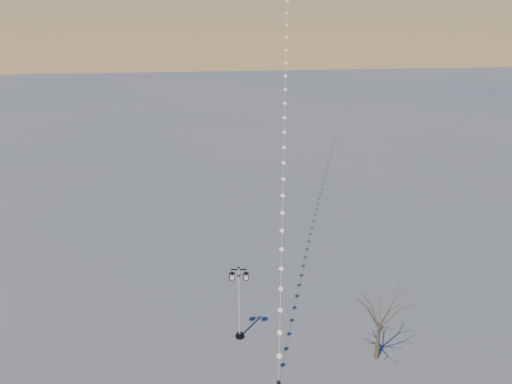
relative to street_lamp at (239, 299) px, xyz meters
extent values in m
plane|color=#474A48|center=(1.20, -2.65, -2.70)|extent=(300.00, 300.00, 0.00)
cylinder|color=black|center=(0.00, 0.00, -2.62)|extent=(0.54, 0.54, 0.15)
cylinder|color=black|center=(0.00, 0.00, -2.47)|extent=(0.39, 0.39, 0.14)
cylinder|color=beige|center=(0.00, 0.00, -0.13)|extent=(0.13, 0.13, 4.54)
cylinder|color=black|center=(0.00, 0.00, 1.61)|extent=(0.19, 0.19, 0.06)
cube|color=black|center=(0.00, 0.00, 1.99)|extent=(0.92, 0.19, 0.06)
sphere|color=black|center=(0.00, 0.00, 2.11)|extent=(0.14, 0.14, 0.14)
pyramid|color=black|center=(-0.40, 0.06, 1.85)|extent=(0.43, 0.43, 0.14)
cube|color=beige|center=(-0.40, 0.06, 1.55)|extent=(0.25, 0.25, 0.33)
cube|color=black|center=(-0.40, 0.06, 1.36)|extent=(0.29, 0.29, 0.04)
pyramid|color=black|center=(0.40, -0.06, 1.85)|extent=(0.43, 0.43, 0.14)
cube|color=beige|center=(0.40, -0.06, 1.55)|extent=(0.25, 0.25, 0.33)
cube|color=black|center=(0.40, -0.06, 1.36)|extent=(0.29, 0.29, 0.04)
cone|color=#4D432E|center=(7.62, -2.94, -1.48)|extent=(0.29, 0.29, 2.43)
cylinder|color=black|center=(1.65, -4.30, -2.60)|extent=(0.19, 0.19, 0.19)
cylinder|color=black|center=(1.65, -4.30, -2.58)|extent=(0.03, 0.03, 0.24)
cone|color=orange|center=(5.67, 16.31, 14.76)|extent=(0.08, 0.08, 0.26)
cylinder|color=white|center=(1.65, -4.30, -2.13)|extent=(0.02, 0.02, 0.75)
camera|label=1|loc=(-2.34, -25.21, 15.99)|focal=34.54mm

